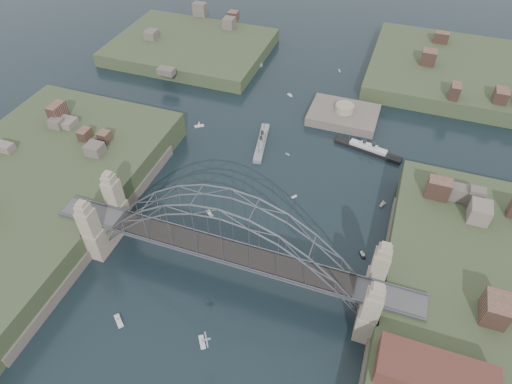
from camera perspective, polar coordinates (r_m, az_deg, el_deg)
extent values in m
plane|color=black|center=(105.25, -3.33, -10.40)|extent=(500.00, 500.00, 0.00)
cube|color=#4E4F51|center=(98.84, -3.52, -7.71)|extent=(84.00, 6.00, 0.70)
cube|color=#565B64|center=(96.76, -4.20, -8.82)|extent=(84.00, 0.25, 0.50)
cube|color=#565B64|center=(100.13, -2.88, -6.25)|extent=(84.00, 0.25, 0.50)
cube|color=black|center=(98.41, -3.53, -7.51)|extent=(55.20, 5.20, 0.35)
cube|color=gray|center=(108.35, -20.24, -4.56)|extent=(3.40, 3.40, 17.70)
cube|color=gray|center=(113.34, -17.48, -1.03)|extent=(3.40, 3.40, 17.70)
cube|color=gray|center=(92.01, 14.32, -14.65)|extent=(3.40, 3.40, 17.70)
cube|color=gray|center=(97.84, 15.25, -9.83)|extent=(3.40, 3.40, 17.70)
cube|color=gray|center=(114.18, -18.28, -4.42)|extent=(4.08, 13.80, 8.00)
cube|color=gray|center=(98.81, 14.29, -13.74)|extent=(4.08, 13.80, 8.00)
cube|color=#354327|center=(130.83, -27.65, -1.78)|extent=(50.00, 90.00, 12.00)
cube|color=#5C534A|center=(118.37, -19.55, -4.86)|extent=(6.00, 70.00, 4.00)
cube|color=#354327|center=(105.30, 28.92, -17.16)|extent=(50.00, 90.00, 12.00)
cube|color=#5C534A|center=(101.60, 16.26, -15.14)|extent=(6.00, 70.00, 4.00)
cube|color=#354327|center=(190.83, -8.25, 17.25)|extent=(60.00, 45.00, 9.00)
cube|color=#354327|center=(187.43, 25.23, 13.01)|extent=(70.00, 55.00, 9.50)
cube|color=#5C534A|center=(152.75, 10.95, 8.98)|extent=(22.00, 16.00, 7.00)
cylinder|color=gray|center=(150.15, 11.20, 10.44)|extent=(6.00, 6.00, 2.40)
cube|color=#592D26|center=(88.09, 21.96, -20.79)|extent=(20.00, 8.00, 4.00)
cube|color=gray|center=(138.53, 0.71, 6.21)|extent=(5.83, 18.73, 1.65)
cube|color=gray|center=(137.77, 0.72, 6.62)|extent=(3.69, 10.39, 1.24)
cube|color=gray|center=(137.21, 0.72, 6.93)|extent=(2.19, 4.82, 0.83)
cylinder|color=black|center=(135.75, 0.64, 6.84)|extent=(0.89, 0.89, 1.65)
cylinder|color=black|center=(137.80, 0.80, 7.49)|extent=(0.89, 0.89, 1.65)
cylinder|color=#565B64|center=(132.54, 0.36, 5.66)|extent=(0.17, 0.17, 4.13)
cylinder|color=#565B64|center=(141.34, 1.06, 8.44)|extent=(0.17, 0.17, 4.13)
cube|color=gray|center=(175.39, -1.14, 15.09)|extent=(7.98, 14.66, 1.51)
cube|color=gray|center=(174.85, -1.15, 15.42)|extent=(4.77, 8.23, 1.13)
cube|color=gray|center=(174.44, -1.15, 15.66)|extent=(2.57, 3.92, 0.76)
cylinder|color=black|center=(173.46, -1.41, 15.73)|extent=(0.75, 0.75, 1.51)
cylinder|color=black|center=(174.79, -0.90, 15.97)|extent=(0.75, 0.75, 1.51)
cylinder|color=#565B64|center=(171.41, -2.25, 15.26)|extent=(0.15, 0.15, 3.78)
cylinder|color=#565B64|center=(177.09, -0.09, 16.31)|extent=(0.15, 0.15, 3.78)
cube|color=black|center=(140.01, 14.02, 5.16)|extent=(20.92, 7.02, 1.51)
cube|color=silver|center=(139.32, 14.10, 5.52)|extent=(11.62, 4.42, 1.13)
cube|color=silver|center=(138.81, 14.16, 5.79)|extent=(5.40, 2.59, 0.76)
cylinder|color=black|center=(138.70, 13.65, 6.21)|extent=(1.02, 1.02, 1.51)
cylinder|color=black|center=(138.15, 14.76, 5.80)|extent=(1.02, 1.02, 1.51)
cylinder|color=#565B64|center=(139.84, 11.83, 6.82)|extent=(0.15, 0.15, 3.78)
cylinder|color=#565B64|center=(137.49, 16.59, 5.05)|extent=(0.15, 0.15, 3.78)
cube|color=#9DA0A4|center=(87.67, -6.33, -18.18)|extent=(1.50, 1.14, 0.28)
cube|color=#9DA0A4|center=(87.63, -6.34, -18.17)|extent=(2.02, 2.82, 0.06)
cube|color=#9DA0A4|center=(87.53, -6.89, -18.24)|extent=(0.69, 0.92, 0.35)
cube|color=silver|center=(117.56, -5.92, -2.78)|extent=(2.71, 2.39, 0.45)
cylinder|color=#565B64|center=(116.80, -5.96, -2.43)|extent=(0.08, 0.08, 2.20)
cone|color=silver|center=(116.80, -5.96, -2.43)|extent=(1.59, 1.55, 1.92)
cube|color=silver|center=(121.73, 4.87, -0.63)|extent=(1.39, 1.68, 0.45)
cube|color=silver|center=(96.79, -6.88, -18.46)|extent=(2.58, 3.09, 0.45)
cube|color=silver|center=(123.91, 15.80, -1.57)|extent=(1.66, 2.37, 0.45)
cylinder|color=#565B64|center=(123.19, 15.89, -1.22)|extent=(0.08, 0.08, 2.20)
cone|color=silver|center=(123.19, 15.89, -1.22)|extent=(1.44, 1.55, 1.92)
cube|color=silver|center=(147.32, -7.25, 8.33)|extent=(3.03, 2.58, 0.45)
cylinder|color=#565B64|center=(146.72, -7.28, 8.66)|extent=(0.08, 0.08, 2.20)
cone|color=silver|center=(146.72, -7.28, 8.66)|extent=(1.59, 1.54, 1.92)
cube|color=silver|center=(135.05, 4.06, 4.78)|extent=(1.48, 0.97, 0.45)
cube|color=silver|center=(161.84, 4.32, 12.17)|extent=(2.13, 1.83, 0.45)
cube|color=silver|center=(161.63, 4.33, 12.29)|extent=(1.38, 1.24, 0.40)
cylinder|color=black|center=(161.39, 4.34, 12.42)|extent=(0.16, 0.16, 0.70)
cube|color=silver|center=(111.19, 13.36, -7.78)|extent=(2.00, 2.32, 0.45)
cube|color=silver|center=(110.88, 13.40, -7.65)|extent=(1.35, 1.51, 0.40)
cylinder|color=black|center=(110.54, 13.43, -7.51)|extent=(0.16, 0.16, 0.70)
cube|color=silver|center=(102.65, -17.07, -15.42)|extent=(3.29, 3.06, 0.45)
cube|color=silver|center=(102.31, -17.11, -15.31)|extent=(2.16, 2.05, 0.40)
cylinder|color=black|center=(101.94, -17.17, -15.18)|extent=(0.16, 0.16, 0.70)
cube|color=silver|center=(179.07, 10.56, 14.92)|extent=(1.44, 2.05, 0.45)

